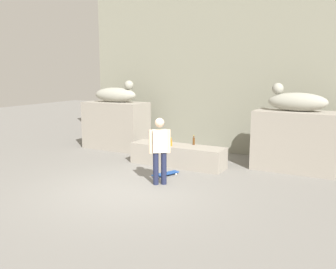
# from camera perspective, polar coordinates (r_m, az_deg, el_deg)

# --- Properties ---
(ground_plane) EXTENTS (40.00, 40.00, 0.00)m
(ground_plane) POSITION_cam_1_polar(r_m,az_deg,el_deg) (9.01, -6.50, -8.48)
(ground_plane) COLOR slate
(facade_wall) EXTENTS (9.58, 0.60, 6.78)m
(facade_wall) POSITION_cam_1_polar(r_m,az_deg,el_deg) (13.33, 7.02, 12.19)
(facade_wall) COLOR gray
(facade_wall) RESTS_ON ground_plane
(pedestal_left) EXTENTS (2.27, 1.13, 1.68)m
(pedestal_left) POSITION_cam_1_polar(r_m,az_deg,el_deg) (13.67, -7.93, 1.39)
(pedestal_left) COLOR gray
(pedestal_left) RESTS_ON ground_plane
(pedestal_right) EXTENTS (2.27, 1.13, 1.68)m
(pedestal_right) POSITION_cam_1_polar(r_m,az_deg,el_deg) (11.15, 18.83, -0.93)
(pedestal_right) COLOR gray
(pedestal_right) RESTS_ON ground_plane
(statue_reclining_left) EXTENTS (1.66, 0.78, 0.78)m
(statue_reclining_left) POSITION_cam_1_polar(r_m,az_deg,el_deg) (13.54, -7.91, 6.10)
(statue_reclining_left) COLOR #9A998A
(statue_reclining_left) RESTS_ON pedestal_left
(statue_reclining_right) EXTENTS (1.63, 0.65, 0.78)m
(statue_reclining_right) POSITION_cam_1_polar(r_m,az_deg,el_deg) (11.01, 18.96, 4.84)
(statue_reclining_right) COLOR #9A998A
(statue_reclining_right) RESTS_ON pedestal_right
(ledge_block) EXTENTS (2.87, 0.77, 0.63)m
(ledge_block) POSITION_cam_1_polar(r_m,az_deg,el_deg) (11.14, 1.47, -3.21)
(ledge_block) COLOR gray
(ledge_block) RESTS_ON ground_plane
(skater) EXTENTS (0.45, 0.38, 1.67)m
(skater) POSITION_cam_1_polar(r_m,az_deg,el_deg) (9.20, -1.27, -2.09)
(skater) COLOR #1E233F
(skater) RESTS_ON ground_plane
(skateboard) EXTENTS (0.50, 0.81, 0.08)m
(skateboard) POSITION_cam_1_polar(r_m,az_deg,el_deg) (10.11, -0.37, -6.00)
(skateboard) COLOR navy
(skateboard) RESTS_ON ground_plane
(bottle_orange) EXTENTS (0.07, 0.07, 0.25)m
(bottle_orange) POSITION_cam_1_polar(r_m,az_deg,el_deg) (10.90, 0.45, -1.26)
(bottle_orange) COLOR orange
(bottle_orange) RESTS_ON ledge_block
(bottle_brown) EXTENTS (0.07, 0.07, 0.28)m
(bottle_brown) POSITION_cam_1_polar(r_m,az_deg,el_deg) (11.13, 3.95, -0.98)
(bottle_brown) COLOR #593314
(bottle_brown) RESTS_ON ledge_block
(bottle_blue) EXTENTS (0.08, 0.08, 0.29)m
(bottle_blue) POSITION_cam_1_polar(r_m,az_deg,el_deg) (11.49, -1.92, -0.61)
(bottle_blue) COLOR #194C99
(bottle_blue) RESTS_ON ledge_block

